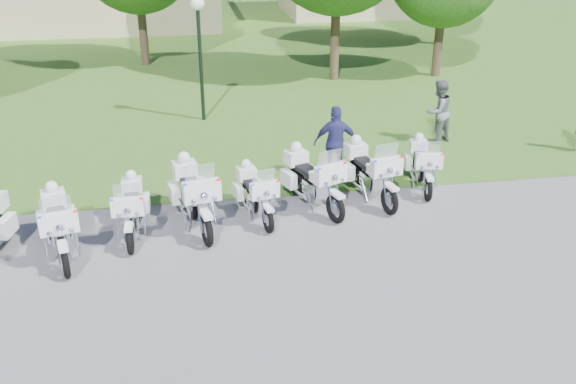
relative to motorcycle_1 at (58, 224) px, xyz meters
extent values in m
plane|color=#5C5C62|center=(4.01, -1.03, -0.67)|extent=(100.00, 100.00, 0.00)
cube|color=#3B651F|center=(4.01, 25.97, -0.67)|extent=(100.00, 48.00, 0.01)
cube|color=white|center=(-1.09, 0.36, -0.13)|extent=(0.31, 0.59, 0.39)
torus|color=black|center=(0.23, -0.97, -0.34)|extent=(0.28, 0.69, 0.68)
torus|color=black|center=(-0.16, 0.70, -0.34)|extent=(0.28, 0.69, 0.68)
cube|color=white|center=(0.23, -0.99, 0.01)|extent=(0.28, 0.47, 0.07)
cube|color=white|center=(0.18, -0.75, 0.39)|extent=(0.76, 0.40, 0.40)
cube|color=silver|center=(0.16, -0.69, 0.74)|extent=(0.58, 0.25, 0.38)
sphere|color=red|center=(0.50, -0.73, 0.58)|extent=(0.09, 0.09, 0.09)
sphere|color=#1426E5|center=(-0.13, -0.88, 0.58)|extent=(0.09, 0.09, 0.09)
cube|color=silver|center=(0.03, -0.12, -0.22)|extent=(0.46, 0.63, 0.34)
cube|color=white|center=(0.08, -0.35, 0.14)|extent=(0.43, 0.59, 0.22)
cube|color=black|center=(-0.04, 0.18, 0.11)|extent=(0.48, 0.69, 0.12)
cube|color=white|center=(0.17, 0.62, -0.17)|extent=(0.30, 0.55, 0.36)
cube|color=white|center=(-0.42, 0.48, -0.17)|extent=(0.30, 0.55, 0.36)
cube|color=white|center=(-0.17, 0.73, 0.26)|extent=(0.56, 0.50, 0.32)
sphere|color=white|center=(-0.17, 0.73, 0.52)|extent=(0.26, 0.26, 0.26)
torus|color=black|center=(1.41, -0.26, -0.37)|extent=(0.12, 0.62, 0.62)
torus|color=black|center=(1.42, 1.31, -0.37)|extent=(0.12, 0.62, 0.62)
cube|color=white|center=(1.41, -0.27, -0.05)|extent=(0.17, 0.41, 0.06)
cube|color=white|center=(1.41, -0.04, 0.30)|extent=(0.67, 0.22, 0.37)
cube|color=silver|center=(1.41, 0.01, 0.62)|extent=(0.52, 0.11, 0.35)
sphere|color=red|center=(1.71, -0.10, 0.47)|extent=(0.08, 0.08, 0.08)
sphere|color=#1426E5|center=(1.12, -0.10, 0.47)|extent=(0.08, 0.08, 0.08)
cube|color=silver|center=(1.41, 0.55, -0.26)|extent=(0.32, 0.52, 0.31)
cube|color=white|center=(1.41, 0.33, 0.07)|extent=(0.30, 0.48, 0.20)
cube|color=black|center=(1.41, 0.83, 0.05)|extent=(0.32, 0.57, 0.11)
cube|color=white|center=(1.69, 1.18, -0.21)|extent=(0.17, 0.48, 0.33)
cube|color=white|center=(1.14, 1.18, -0.21)|extent=(0.17, 0.48, 0.33)
cube|color=white|center=(1.42, 1.34, 0.18)|extent=(0.44, 0.37, 0.30)
sphere|color=white|center=(1.42, 1.34, 0.42)|extent=(0.24, 0.24, 0.24)
torus|color=black|center=(2.98, -0.18, -0.31)|extent=(0.29, 0.75, 0.74)
torus|color=black|center=(2.61, 1.65, -0.31)|extent=(0.29, 0.75, 0.74)
cube|color=white|center=(2.99, -0.20, 0.07)|extent=(0.29, 0.51, 0.08)
cube|color=white|center=(2.93, 0.07, 0.48)|extent=(0.83, 0.42, 0.44)
cube|color=silver|center=(2.92, 0.13, 0.87)|extent=(0.63, 0.25, 0.41)
sphere|color=red|center=(3.29, 0.07, 0.69)|extent=(0.10, 0.10, 0.10)
sphere|color=#1426E5|center=(2.60, -0.07, 0.69)|extent=(0.10, 0.10, 0.10)
cube|color=silver|center=(2.79, 0.76, -0.18)|extent=(0.49, 0.68, 0.37)
cube|color=white|center=(2.85, 0.50, 0.21)|extent=(0.46, 0.63, 0.24)
cube|color=black|center=(2.73, 1.08, 0.18)|extent=(0.50, 0.74, 0.13)
cube|color=white|center=(2.97, 1.56, -0.12)|extent=(0.31, 0.60, 0.40)
cube|color=white|center=(2.32, 1.43, -0.12)|extent=(0.31, 0.60, 0.40)
cube|color=white|center=(2.61, 1.69, 0.34)|extent=(0.61, 0.54, 0.35)
sphere|color=white|center=(2.61, 1.69, 0.63)|extent=(0.29, 0.29, 0.29)
torus|color=black|center=(4.34, 0.19, -0.38)|extent=(0.23, 0.60, 0.59)
torus|color=black|center=(4.04, 1.67, -0.38)|extent=(0.23, 0.60, 0.59)
cube|color=white|center=(4.34, 0.17, -0.07)|extent=(0.23, 0.41, 0.06)
cube|color=white|center=(4.30, 0.39, 0.26)|extent=(0.67, 0.33, 0.35)
cube|color=silver|center=(4.29, 0.44, 0.57)|extent=(0.51, 0.20, 0.33)
sphere|color=red|center=(4.58, 0.40, 0.42)|extent=(0.08, 0.08, 0.08)
sphere|color=#1426E5|center=(4.03, 0.28, 0.42)|extent=(0.08, 0.08, 0.08)
cube|color=silver|center=(4.18, 0.95, -0.28)|extent=(0.39, 0.55, 0.30)
cube|color=white|center=(4.23, 0.74, 0.04)|extent=(0.37, 0.51, 0.19)
cube|color=black|center=(4.13, 1.21, 0.02)|extent=(0.40, 0.60, 0.11)
cube|color=white|center=(4.33, 1.59, -0.23)|extent=(0.25, 0.48, 0.32)
cube|color=white|center=(3.81, 1.49, -0.23)|extent=(0.25, 0.48, 0.32)
cube|color=white|center=(4.03, 1.69, 0.14)|extent=(0.49, 0.43, 0.28)
sphere|color=white|center=(4.03, 1.69, 0.37)|extent=(0.23, 0.23, 0.23)
torus|color=black|center=(5.90, 0.42, -0.33)|extent=(0.36, 0.70, 0.70)
torus|color=black|center=(5.31, 2.09, -0.33)|extent=(0.36, 0.70, 0.70)
cube|color=white|center=(5.91, 0.40, 0.04)|extent=(0.33, 0.50, 0.07)
cube|color=white|center=(5.82, 0.65, 0.42)|extent=(0.79, 0.49, 0.42)
cube|color=silver|center=(5.80, 0.71, 0.79)|extent=(0.59, 0.31, 0.39)
sphere|color=red|center=(6.16, 0.70, 0.62)|extent=(0.09, 0.09, 0.09)
sphere|color=#1426E5|center=(5.53, 0.48, 0.62)|extent=(0.09, 0.09, 0.09)
cube|color=silver|center=(5.60, 1.28, -0.20)|extent=(0.53, 0.67, 0.35)
cube|color=white|center=(5.68, 1.04, 0.16)|extent=(0.50, 0.62, 0.23)
cube|color=black|center=(5.50, 1.57, 0.14)|extent=(0.55, 0.73, 0.13)
cube|color=white|center=(5.66, 2.05, -0.15)|extent=(0.36, 0.57, 0.38)
cube|color=white|center=(5.07, 1.84, -0.15)|extent=(0.36, 0.57, 0.38)
cube|color=white|center=(5.30, 2.12, 0.29)|extent=(0.61, 0.56, 0.33)
sphere|color=white|center=(5.30, 2.12, 0.56)|extent=(0.27, 0.27, 0.27)
torus|color=black|center=(7.23, 0.62, -0.33)|extent=(0.27, 0.71, 0.70)
torus|color=black|center=(6.88, 2.35, -0.33)|extent=(0.27, 0.71, 0.70)
cube|color=white|center=(7.24, 0.60, 0.03)|extent=(0.28, 0.49, 0.07)
cube|color=white|center=(7.19, 0.86, 0.42)|extent=(0.78, 0.40, 0.42)
cube|color=silver|center=(7.17, 0.92, 0.78)|extent=(0.59, 0.24, 0.39)
sphere|color=red|center=(7.52, 0.86, 0.61)|extent=(0.09, 0.09, 0.09)
sphere|color=#1426E5|center=(6.87, 0.73, 0.61)|extent=(0.09, 0.09, 0.09)
cube|color=silver|center=(7.05, 1.51, -0.21)|extent=(0.46, 0.64, 0.35)
cube|color=white|center=(7.10, 1.26, 0.16)|extent=(0.43, 0.60, 0.23)
cube|color=black|center=(6.99, 1.81, 0.14)|extent=(0.48, 0.70, 0.12)
cube|color=white|center=(7.21, 2.26, -0.15)|extent=(0.29, 0.57, 0.37)
cube|color=white|center=(6.60, 2.13, -0.15)|extent=(0.29, 0.57, 0.37)
cube|color=white|center=(6.87, 2.38, 0.28)|extent=(0.57, 0.51, 0.33)
sphere|color=white|center=(6.87, 2.38, 0.55)|extent=(0.27, 0.27, 0.27)
torus|color=black|center=(8.38, 1.17, -0.37)|extent=(0.22, 0.62, 0.61)
torus|color=black|center=(8.65, 2.69, -0.37)|extent=(0.22, 0.62, 0.61)
cube|color=white|center=(8.38, 1.15, -0.06)|extent=(0.23, 0.42, 0.06)
cube|color=white|center=(8.42, 1.37, 0.28)|extent=(0.68, 0.33, 0.36)
cube|color=silver|center=(8.43, 1.43, 0.60)|extent=(0.52, 0.19, 0.34)
sphere|color=red|center=(8.70, 1.27, 0.45)|extent=(0.08, 0.08, 0.08)
sphere|color=#1426E5|center=(8.12, 1.37, 0.45)|extent=(0.08, 0.08, 0.08)
cube|color=silver|center=(8.52, 1.95, -0.26)|extent=(0.39, 0.55, 0.31)
cube|color=white|center=(8.48, 1.73, 0.05)|extent=(0.37, 0.51, 0.20)
cube|color=black|center=(8.56, 2.21, 0.03)|extent=(0.40, 0.61, 0.11)
cube|color=white|center=(8.89, 2.51, -0.22)|extent=(0.24, 0.49, 0.33)
cube|color=white|center=(8.35, 2.60, -0.22)|extent=(0.24, 0.49, 0.33)
cube|color=white|center=(8.65, 2.72, 0.16)|extent=(0.49, 0.43, 0.29)
sphere|color=white|center=(8.65, 2.72, 0.40)|extent=(0.24, 0.24, 0.24)
cylinder|color=black|center=(3.31, 8.36, 1.13)|extent=(0.12, 0.12, 3.61)
sphere|color=white|center=(3.31, 8.36, 3.09)|extent=(0.44, 0.44, 0.44)
cylinder|color=#38281C|center=(1.15, 16.62, 1.04)|extent=(0.36, 0.36, 3.43)
cylinder|color=#38281C|center=(8.77, 12.76, 1.31)|extent=(0.36, 0.36, 3.98)
cylinder|color=#38281C|center=(13.07, 12.63, 0.87)|extent=(0.36, 0.36, 3.09)
cylinder|color=#38281C|center=(15.62, 18.64, 1.26)|extent=(0.36, 0.36, 3.88)
imported|color=slate|center=(10.10, 5.06, 0.28)|extent=(1.15, 1.06, 1.90)
imported|color=navy|center=(6.49, 2.91, 0.30)|extent=(1.19, 0.63, 1.94)
camera|label=1|loc=(2.71, -12.20, 6.04)|focal=40.00mm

